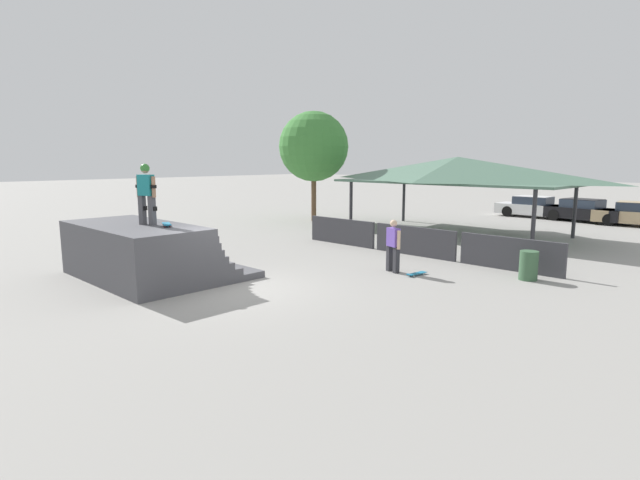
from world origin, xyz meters
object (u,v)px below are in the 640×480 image
at_px(skateboard_on_ground, 416,274).
at_px(parked_car_black, 583,211).
at_px(skater_on_deck, 146,190).
at_px(tree_beside_pavilion, 314,147).
at_px(bystander_walking, 393,243).
at_px(trash_bin, 529,265).
at_px(parked_car_white, 534,207).
at_px(skateboard_on_deck, 167,224).

bearing_deg(skateboard_on_ground, parked_car_black, -172.29).
xyz_separation_m(skater_on_deck, tree_beside_pavilion, (-6.67, 13.35, 1.57)).
xyz_separation_m(bystander_walking, trash_bin, (3.43, 1.91, -0.48)).
xyz_separation_m(bystander_walking, parked_car_white, (-2.80, 18.18, -0.31)).
bearing_deg(skateboard_on_ground, trash_bin, 129.86).
distance_m(skater_on_deck, parked_car_black, 24.21).
xyz_separation_m(trash_bin, parked_car_black, (-3.39, 16.04, 0.18)).
bearing_deg(skater_on_deck, skateboard_on_ground, 28.55).
xyz_separation_m(parked_car_white, parked_car_black, (2.84, -0.22, 0.00)).
relative_size(trash_bin, parked_car_white, 0.19).
bearing_deg(trash_bin, skateboard_on_deck, -133.87).
distance_m(bystander_walking, parked_car_black, 17.96).
relative_size(bystander_walking, trash_bin, 1.92).
distance_m(parked_car_white, parked_car_black, 2.85).
bearing_deg(skateboard_on_deck, bystander_walking, 80.13).
xyz_separation_m(skateboard_on_deck, bystander_walking, (3.74, 5.55, -0.76)).
distance_m(skater_on_deck, skateboard_on_ground, 8.26).
bearing_deg(skateboard_on_deck, tree_beside_pavilion, 143.41).
distance_m(trash_bin, parked_car_white, 17.42).
height_order(tree_beside_pavilion, parked_car_black, tree_beside_pavilion).
xyz_separation_m(skateboard_on_deck, parked_car_black, (3.78, 23.50, -1.07)).
bearing_deg(bystander_walking, parked_car_white, -63.75).
height_order(bystander_walking, tree_beside_pavilion, tree_beside_pavilion).
height_order(skater_on_deck, trash_bin, skater_on_deck).
xyz_separation_m(skateboard_on_ground, parked_car_black, (-0.77, 17.85, 0.54)).
bearing_deg(bystander_walking, parked_car_black, -72.63).
xyz_separation_m(skateboard_on_deck, skateboard_on_ground, (4.55, 5.65, -1.61)).
xyz_separation_m(bystander_walking, parked_car_black, (0.04, 17.96, -0.31)).
relative_size(skater_on_deck, parked_car_black, 0.39).
distance_m(skateboard_on_deck, skateboard_on_ground, 7.43).
relative_size(skater_on_deck, trash_bin, 2.04).
xyz_separation_m(skater_on_deck, bystander_walking, (4.44, 5.75, -1.70)).
xyz_separation_m(bystander_walking, tree_beside_pavilion, (-11.11, 7.60, 3.27)).
bearing_deg(trash_bin, skateboard_on_ground, -145.39).
distance_m(skateboard_on_ground, trash_bin, 3.21).
bearing_deg(skater_on_deck, skateboard_on_deck, -3.22).
distance_m(skater_on_deck, bystander_walking, 7.46).
relative_size(skateboard_on_deck, skateboard_on_ground, 1.02).
bearing_deg(tree_beside_pavilion, bystander_walking, -34.37).
relative_size(skateboard_on_deck, bystander_walking, 0.48).
bearing_deg(skateboard_on_ground, parked_car_white, -163.48).
bearing_deg(parked_car_white, tree_beside_pavilion, -127.66).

